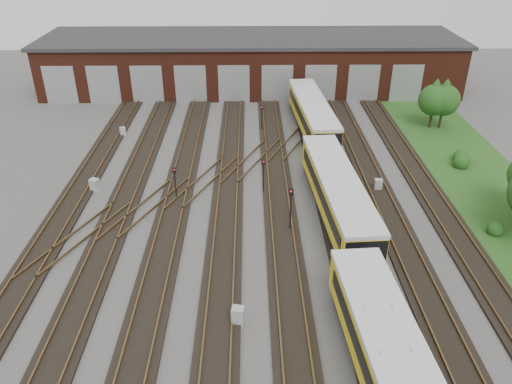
{
  "coord_description": "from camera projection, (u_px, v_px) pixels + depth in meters",
  "views": [
    {
      "loc": [
        -0.26,
        -22.35,
        19.58
      ],
      "look_at": [
        0.19,
        8.88,
        2.0
      ],
      "focal_mm": 35.0,
      "sensor_mm": 36.0,
      "label": 1
    }
  ],
  "objects": [
    {
      "name": "maintenance_shed",
      "position": [
        251.0,
        62.0,
        62.34
      ],
      "size": [
        51.0,
        12.5,
        6.35
      ],
      "color": "#502014",
      "rests_on": "ground"
    },
    {
      "name": "signal_mast_3",
      "position": [
        291.0,
        204.0,
        34.07
      ],
      "size": [
        0.29,
        0.28,
        3.35
      ],
      "rotation": [
        0.0,
        0.0,
        -0.42
      ],
      "color": "black",
      "rests_on": "ground"
    },
    {
      "name": "relay_cabinet_3",
      "position": [
        317.0,
        115.0,
        53.86
      ],
      "size": [
        0.64,
        0.57,
        0.91
      ],
      "primitive_type": "cube",
      "rotation": [
        0.0,
        0.0,
        -0.23
      ],
      "color": "#A7A9AC",
      "rests_on": "ground"
    },
    {
      "name": "ground",
      "position": [
        255.0,
        296.0,
        29.08
      ],
      "size": [
        120.0,
        120.0,
        0.0
      ],
      "primitive_type": "plane",
      "color": "#42403E",
      "rests_on": "ground"
    },
    {
      "name": "signal_mast_0",
      "position": [
        175.0,
        179.0,
        38.12
      ],
      "size": [
        0.26,
        0.25,
        2.71
      ],
      "rotation": [
        0.0,
        0.0,
        0.38
      ],
      "color": "black",
      "rests_on": "ground"
    },
    {
      "name": "relay_cabinet_0",
      "position": [
        95.0,
        185.0,
        39.74
      ],
      "size": [
        0.83,
        0.78,
        1.11
      ],
      "primitive_type": "cube",
      "rotation": [
        0.0,
        0.0,
        -0.42
      ],
      "color": "#A7A9AC",
      "rests_on": "ground"
    },
    {
      "name": "bush_1",
      "position": [
        462.0,
        160.0,
        43.41
      ],
      "size": [
        1.41,
        1.41,
        1.41
      ],
      "primitive_type": "sphere",
      "color": "#1F4714",
      "rests_on": "ground"
    },
    {
      "name": "metro_train",
      "position": [
        337.0,
        195.0,
        35.65
      ],
      "size": [
        3.65,
        47.02,
        3.08
      ],
      "rotation": [
        0.0,
        0.0,
        0.07
      ],
      "color": "black",
      "rests_on": "ground"
    },
    {
      "name": "signal_mast_2",
      "position": [
        262.0,
        115.0,
        50.19
      ],
      "size": [
        0.24,
        0.22,
        2.72
      ],
      "rotation": [
        0.0,
        0.0,
        0.05
      ],
      "color": "black",
      "rests_on": "ground"
    },
    {
      "name": "tree_0",
      "position": [
        445.0,
        97.0,
        50.13
      ],
      "size": [
        3.17,
        3.17,
        5.25
      ],
      "color": "black",
      "rests_on": "ground"
    },
    {
      "name": "relay_cabinet_2",
      "position": [
        238.0,
        316.0,
        26.89
      ],
      "size": [
        0.76,
        0.68,
        1.11
      ],
      "primitive_type": "cube",
      "rotation": [
        0.0,
        0.0,
        -0.19
      ],
      "color": "#A7A9AC",
      "rests_on": "ground"
    },
    {
      "name": "track_network",
      "position": [
        252.0,
        288.0,
        29.54
      ],
      "size": [
        30.4,
        70.0,
        0.33
      ],
      "color": "black",
      "rests_on": "ground"
    },
    {
      "name": "tree_1",
      "position": [
        435.0,
        96.0,
        50.18
      ],
      "size": [
        3.16,
        3.16,
        5.24
      ],
      "color": "black",
      "rests_on": "ground"
    },
    {
      "name": "bush_2",
      "position": [
        461.0,
        155.0,
        44.48
      ],
      "size": [
        1.36,
        1.36,
        1.36
      ],
      "primitive_type": "sphere",
      "color": "#1F4714",
      "rests_on": "ground"
    },
    {
      "name": "relay_cabinet_1",
      "position": [
        123.0,
        132.0,
        49.71
      ],
      "size": [
        0.68,
        0.64,
        0.91
      ],
      "primitive_type": "cube",
      "rotation": [
        0.0,
        0.0,
        0.42
      ],
      "color": "#A7A9AC",
      "rests_on": "ground"
    },
    {
      "name": "bush_0",
      "position": [
        496.0,
        227.0,
        34.44
      ],
      "size": [
        1.15,
        1.15,
        1.15
      ],
      "primitive_type": "sphere",
      "color": "#1F4714",
      "rests_on": "ground"
    },
    {
      "name": "relay_cabinet_4",
      "position": [
        378.0,
        185.0,
        39.92
      ],
      "size": [
        0.61,
        0.52,
        0.99
      ],
      "primitive_type": "cube",
      "rotation": [
        0.0,
        0.0,
        -0.03
      ],
      "color": "#A7A9AC",
      "rests_on": "ground"
    },
    {
      "name": "grass_verge",
      "position": [
        502.0,
        206.0,
        38.02
      ],
      "size": [
        8.0,
        55.0,
        0.05
      ],
      "primitive_type": "cube",
      "color": "#29531B",
      "rests_on": "ground"
    },
    {
      "name": "signal_mast_1",
      "position": [
        264.0,
        172.0,
        38.8
      ],
      "size": [
        0.24,
        0.22,
        2.98
      ],
      "rotation": [
        0.0,
        0.0,
        -0.03
      ],
      "color": "black",
      "rests_on": "ground"
    }
  ]
}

